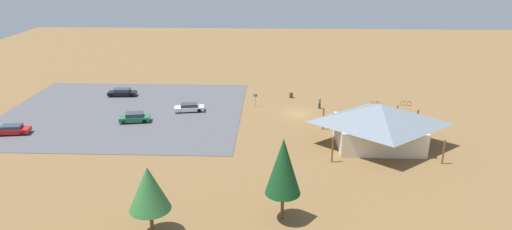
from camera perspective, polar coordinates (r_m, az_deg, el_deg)
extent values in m
plane|color=brown|center=(69.95, 5.31, 0.15)|extent=(160.00, 160.00, 0.00)
cube|color=#4C4C51|center=(73.25, -16.11, 0.37)|extent=(36.17, 30.95, 0.05)
cube|color=beige|center=(60.05, 14.97, -2.30)|extent=(10.31, 7.95, 3.07)
pyramid|color=slate|center=(59.10, 15.21, 0.19)|extent=(13.25, 10.89, 2.47)
cylinder|color=brown|center=(66.44, 19.43, -0.62)|extent=(0.20, 0.20, 3.07)
cylinder|color=brown|center=(63.79, 8.38, -0.49)|extent=(0.20, 0.20, 3.07)
cylinder|color=brown|center=(57.28, 22.33, -4.27)|extent=(0.20, 0.20, 3.07)
cylinder|color=brown|center=(54.18, 9.49, -4.34)|extent=(0.20, 0.20, 3.07)
cylinder|color=brown|center=(77.34, 4.39, 2.48)|extent=(0.60, 0.60, 0.90)
cylinder|color=#99999E|center=(72.39, -0.07, 1.85)|extent=(0.08, 0.08, 2.20)
cube|color=#1959B2|center=(72.15, -0.08, 2.45)|extent=(0.56, 0.04, 0.40)
cylinder|color=brown|center=(42.92, 3.30, -11.24)|extent=(0.31, 0.31, 2.71)
cone|color=#14421E|center=(40.98, 3.41, -6.39)|extent=(3.26, 3.26, 5.38)
cylinder|color=brown|center=(41.83, -12.88, -12.81)|extent=(0.33, 0.33, 2.54)
cone|color=#2D6633|center=(40.18, -13.23, -8.87)|extent=(3.61, 3.61, 4.00)
torus|color=black|center=(71.77, 15.05, 0.34)|extent=(0.69, 0.05, 0.69)
torus|color=black|center=(72.04, 15.89, 0.34)|extent=(0.69, 0.05, 0.69)
cylinder|color=#B7B7BC|center=(71.87, 15.48, 0.42)|extent=(1.00, 0.05, 0.04)
cylinder|color=#B7B7BC|center=(71.80, 15.33, 0.48)|extent=(0.04, 0.04, 0.36)
cube|color=black|center=(71.74, 15.34, 0.61)|extent=(0.20, 0.08, 0.05)
cylinder|color=#B7B7BC|center=(71.95, 15.82, 0.49)|extent=(0.04, 0.04, 0.41)
cylinder|color=black|center=(71.88, 15.83, 0.64)|extent=(0.04, 0.48, 0.03)
torus|color=black|center=(69.76, 17.36, -0.45)|extent=(0.70, 0.09, 0.70)
torus|color=black|center=(69.42, 16.51, -0.46)|extent=(0.70, 0.09, 0.70)
cylinder|color=black|center=(69.55, 16.94, -0.37)|extent=(0.99, 0.10, 0.04)
cylinder|color=black|center=(69.58, 17.10, -0.29)|extent=(0.04, 0.04, 0.44)
cube|color=black|center=(69.51, 17.12, -0.12)|extent=(0.20, 0.09, 0.05)
cylinder|color=black|center=(69.37, 16.62, -0.27)|extent=(0.04, 0.04, 0.50)
cylinder|color=black|center=(69.29, 16.64, -0.08)|extent=(0.06, 0.48, 0.03)
torus|color=black|center=(73.57, 17.28, 0.62)|extent=(0.16, 0.73, 0.74)
torus|color=black|center=(74.47, 17.21, 0.86)|extent=(0.16, 0.73, 0.74)
cylinder|color=#722D9E|center=(73.99, 17.26, 0.83)|extent=(0.18, 0.87, 0.04)
cylinder|color=#722D9E|center=(73.79, 17.28, 0.87)|extent=(0.04, 0.04, 0.48)
cube|color=black|center=(73.71, 17.29, 1.05)|extent=(0.11, 0.21, 0.05)
cylinder|color=#722D9E|center=(74.31, 17.24, 1.00)|extent=(0.04, 0.04, 0.45)
cylinder|color=black|center=(74.24, 17.26, 1.16)|extent=(0.48, 0.11, 0.03)
torus|color=black|center=(70.34, 14.48, 0.00)|extent=(0.70, 0.06, 0.70)
torus|color=black|center=(70.16, 13.64, 0.02)|extent=(0.70, 0.06, 0.70)
cylinder|color=orange|center=(70.21, 14.07, 0.10)|extent=(0.97, 0.07, 0.04)
cylinder|color=orange|center=(70.21, 14.22, 0.18)|extent=(0.04, 0.04, 0.45)
cube|color=black|center=(70.13, 14.24, 0.35)|extent=(0.20, 0.09, 0.05)
cylinder|color=orange|center=(70.10, 13.73, 0.18)|extent=(0.04, 0.04, 0.43)
cylinder|color=black|center=(70.03, 13.75, 0.35)|extent=(0.05, 0.48, 0.03)
torus|color=black|center=(68.26, 15.37, -0.72)|extent=(0.41, 0.55, 0.65)
torus|color=black|center=(69.16, 15.70, -0.48)|extent=(0.41, 0.55, 0.65)
cylinder|color=#1E7F38|center=(68.67, 15.55, -0.52)|extent=(0.57, 0.79, 0.04)
cylinder|color=#1E7F38|center=(68.48, 15.49, -0.48)|extent=(0.04, 0.04, 0.41)
cube|color=black|center=(68.41, 15.51, -0.32)|extent=(0.18, 0.21, 0.05)
cylinder|color=#1E7F38|center=(69.00, 15.68, -0.35)|extent=(0.04, 0.04, 0.40)
cylinder|color=black|center=(68.93, 15.70, -0.19)|extent=(0.41, 0.30, 0.03)
torus|color=black|center=(77.01, 17.81, 1.40)|extent=(0.71, 0.18, 0.72)
torus|color=black|center=(77.10, 18.57, 1.34)|extent=(0.71, 0.18, 0.72)
cylinder|color=yellow|center=(77.02, 18.20, 1.46)|extent=(0.93, 0.22, 0.04)
cylinder|color=yellow|center=(76.97, 18.07, 1.53)|extent=(0.04, 0.04, 0.42)
cube|color=black|center=(76.91, 18.08, 1.68)|extent=(0.21, 0.12, 0.05)
cylinder|color=yellow|center=(77.02, 18.51, 1.52)|extent=(0.04, 0.04, 0.48)
cylinder|color=black|center=(76.95, 18.53, 1.69)|extent=(0.13, 0.48, 0.03)
torus|color=black|center=(75.60, 15.02, 1.34)|extent=(0.70, 0.08, 0.70)
torus|color=black|center=(75.44, 14.31, 1.37)|extent=(0.70, 0.08, 0.70)
cylinder|color=#2347B7|center=(75.48, 14.67, 1.44)|extent=(0.88, 0.08, 0.04)
cylinder|color=#2347B7|center=(75.48, 14.81, 1.50)|extent=(0.04, 0.04, 0.42)
cube|color=black|center=(75.42, 14.82, 1.65)|extent=(0.20, 0.09, 0.05)
cylinder|color=#2347B7|center=(75.38, 14.40, 1.54)|extent=(0.04, 0.04, 0.50)
cylinder|color=black|center=(75.30, 14.41, 1.72)|extent=(0.06, 0.48, 0.03)
cube|color=#1E6B3D|center=(68.29, -14.87, -0.43)|extent=(4.49, 2.53, 0.63)
cube|color=#2D3842|center=(68.09, -14.91, 0.05)|extent=(2.61, 2.00, 0.57)
cylinder|color=black|center=(67.82, -16.13, -0.89)|extent=(0.67, 0.32, 0.64)
cylinder|color=black|center=(69.33, -15.95, -0.41)|extent=(0.67, 0.32, 0.64)
cylinder|color=black|center=(67.42, -13.72, -0.78)|extent=(0.67, 0.32, 0.64)
cylinder|color=black|center=(68.95, -13.59, -0.31)|extent=(0.67, 0.32, 0.64)
cube|color=white|center=(71.08, -8.32, 0.82)|extent=(4.68, 2.42, 0.56)
cube|color=#2D3842|center=(70.91, -8.34, 1.23)|extent=(2.71, 1.90, 0.50)
cylinder|color=black|center=(70.49, -9.54, 0.43)|extent=(0.67, 0.32, 0.64)
cylinder|color=black|center=(71.89, -9.51, 0.82)|extent=(0.67, 0.32, 0.64)
cylinder|color=black|center=(70.41, -7.08, 0.54)|extent=(0.67, 0.32, 0.64)
cylinder|color=black|center=(71.82, -7.10, 0.93)|extent=(0.67, 0.32, 0.64)
cube|color=red|center=(69.96, -28.10, -1.71)|extent=(4.67, 2.41, 0.60)
cube|color=#2D3842|center=(69.79, -28.17, -1.30)|extent=(2.70, 1.91, 0.47)
cylinder|color=black|center=(71.28, -28.98, -1.66)|extent=(0.67, 0.31, 0.64)
cylinder|color=black|center=(68.79, -27.12, -2.07)|extent=(0.67, 0.31, 0.64)
cylinder|color=black|center=(70.15, -26.70, -1.60)|extent=(0.67, 0.31, 0.64)
cube|color=black|center=(81.14, -16.32, 2.63)|extent=(4.77, 1.99, 0.56)
cube|color=#2D3842|center=(80.99, -16.36, 3.00)|extent=(2.71, 1.66, 0.53)
cylinder|color=black|center=(80.93, -17.52, 2.32)|extent=(0.65, 0.26, 0.64)
cylinder|color=black|center=(82.30, -17.25, 2.64)|extent=(0.65, 0.26, 0.64)
cylinder|color=black|center=(80.11, -15.34, 2.37)|extent=(0.65, 0.26, 0.64)
cylinder|color=black|center=(81.48, -15.10, 2.68)|extent=(0.65, 0.26, 0.64)
cube|color=#2D3347|center=(68.22, 19.70, -1.11)|extent=(0.39, 0.34, 0.86)
cylinder|color=yellow|center=(67.97, 19.78, -0.52)|extent=(0.36, 0.36, 0.64)
sphere|color=tan|center=(67.83, 19.82, -0.17)|extent=(0.24, 0.24, 0.24)
cube|color=#2D3347|center=(72.54, 7.91, 1.17)|extent=(0.39, 0.40, 0.94)
cylinder|color=green|center=(72.29, 7.94, 1.75)|extent=(0.36, 0.36, 0.61)
sphere|color=tan|center=(72.16, 7.95, 2.07)|extent=(0.24, 0.24, 0.24)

